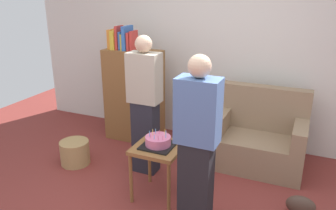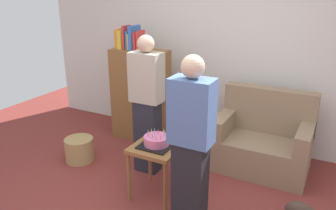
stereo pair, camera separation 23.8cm
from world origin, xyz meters
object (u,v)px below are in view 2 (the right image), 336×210
Objects in this scene: birthday_cake at (157,141)px; side_table at (157,154)px; couch at (262,142)px; wicker_basket at (79,149)px; bookshelf at (140,93)px; person_blowing_candles at (147,105)px; person_holding_cake at (191,148)px.

side_table is at bearing -101.39° from birthday_cake.
couch is 2.29m from wicker_basket.
birthday_cake is (0.94, -1.18, -0.05)m from bookshelf.
couch is at bearing -2.02° from bookshelf.
side_table is 1.63× the size of wicker_basket.
birthday_cake is at bearing -51.54° from bookshelf.
birthday_cake reaches higher than wicker_basket.
person_blowing_candles is 1.16m from person_holding_cake.
birthday_cake is 0.65m from person_holding_cake.
person_holding_cake is 4.53× the size of wicker_basket.
birthday_cake is (-0.83, -1.12, 0.30)m from couch.
bookshelf reaches higher than couch.
couch is at bearing -86.54° from person_holding_cake.
person_holding_cake reaches higher than birthday_cake.
person_blowing_candles is at bearing 130.47° from side_table.
side_table is at bearing -66.84° from person_blowing_candles.
person_holding_cake is (0.89, -0.75, 0.00)m from person_blowing_candles.
bookshelf is at bearing 109.96° from person_blowing_candles.
bookshelf is 0.99× the size of person_blowing_candles.
person_blowing_candles is at bearing -150.06° from couch.
bookshelf is (-1.77, 0.06, 0.35)m from couch.
birthday_cake is 1.37m from wicker_basket.
person_blowing_candles reaches higher than wicker_basket.
couch is 1.40m from side_table.
person_holding_cake is (1.46, -1.51, 0.15)m from bookshelf.
couch is 3.06× the size of wicker_basket.
bookshelf is 5.06× the size of birthday_cake.
person_blowing_candles and person_holding_cake have the same top height.
birthday_cake is at bearing -66.84° from person_blowing_candles.
person_holding_cake reaches higher than side_table.
bookshelf is 1.51m from birthday_cake.
wicker_basket is (-2.09, -0.91, -0.19)m from couch.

